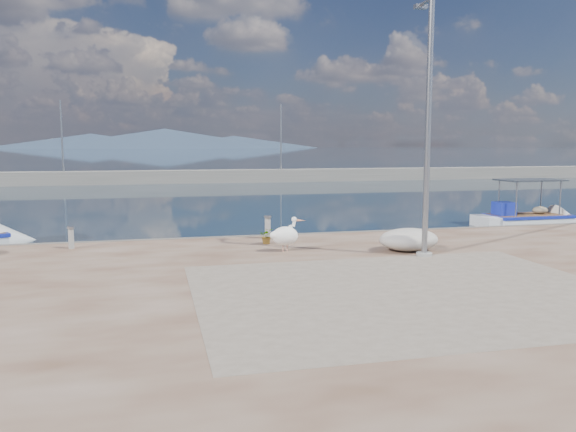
{
  "coord_description": "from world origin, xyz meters",
  "views": [
    {
      "loc": [
        -4.2,
        -13.65,
        3.58
      ],
      "look_at": [
        0.0,
        3.8,
        1.3
      ],
      "focal_mm": 35.0,
      "sensor_mm": 36.0,
      "label": 1
    }
  ],
  "objects_px": {
    "boat_right": "(527,221)",
    "pelican": "(286,235)",
    "lamp_post": "(427,137)",
    "bollard_near": "(268,226)"
  },
  "relations": [
    {
      "from": "boat_right",
      "to": "pelican",
      "type": "distance_m",
      "value": 13.95
    },
    {
      "from": "boat_right",
      "to": "pelican",
      "type": "bearing_deg",
      "value": -154.39
    },
    {
      "from": "pelican",
      "to": "lamp_post",
      "type": "xyz_separation_m",
      "value": [
        3.61,
        -1.53,
        2.82
      ]
    },
    {
      "from": "lamp_post",
      "to": "bollard_near",
      "type": "distance_m",
      "value": 6.07
    },
    {
      "from": "bollard_near",
      "to": "boat_right",
      "type": "bearing_deg",
      "value": 16.38
    },
    {
      "from": "bollard_near",
      "to": "lamp_post",
      "type": "bearing_deg",
      "value": -46.72
    },
    {
      "from": "pelican",
      "to": "lamp_post",
      "type": "bearing_deg",
      "value": -27.3
    },
    {
      "from": "pelican",
      "to": "bollard_near",
      "type": "height_order",
      "value": "pelican"
    },
    {
      "from": "boat_right",
      "to": "bollard_near",
      "type": "bearing_deg",
      "value": -163.79
    },
    {
      "from": "lamp_post",
      "to": "bollard_near",
      "type": "bearing_deg",
      "value": 133.28
    }
  ]
}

